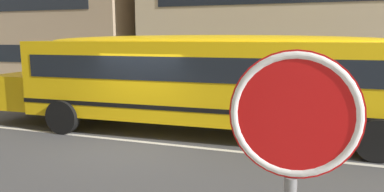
{
  "coord_description": "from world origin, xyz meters",
  "views": [
    {
      "loc": [
        4.45,
        -8.7,
        2.96
      ],
      "look_at": [
        1.33,
        0.75,
        1.28
      ],
      "focal_mm": 32.69,
      "sensor_mm": 36.0,
      "label": 1
    }
  ],
  "objects": [
    {
      "name": "school_bus",
      "position": [
        1.43,
        1.49,
        1.8
      ],
      "size": [
        13.61,
        3.25,
        3.02
      ],
      "rotation": [
        0.0,
        0.0,
        3.18
      ],
      "color": "yellow",
      "rests_on": "ground_plane"
    },
    {
      "name": "stop_sign_post",
      "position": [
        4.4,
        -6.8,
        2.23
      ],
      "size": [
        0.7,
        0.07,
        2.9
      ],
      "color": "slate",
      "rests_on": "ground_plane"
    },
    {
      "name": "ground_plane",
      "position": [
        0.0,
        0.0,
        0.0
      ],
      "size": [
        400.0,
        400.0,
        0.0
      ],
      "primitive_type": "plane",
      "color": "#424244"
    },
    {
      "name": "sidewalk_far",
      "position": [
        0.0,
        7.7,
        0.01
      ],
      "size": [
        120.0,
        3.0,
        0.01
      ],
      "primitive_type": "cube",
      "color": "gray",
      "rests_on": "ground_plane"
    },
    {
      "name": "lane_centreline",
      "position": [
        0.0,
        0.0,
        0.0
      ],
      "size": [
        110.0,
        0.16,
        0.01
      ],
      "primitive_type": "cube",
      "color": "silver",
      "rests_on": "ground_plane"
    }
  ]
}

